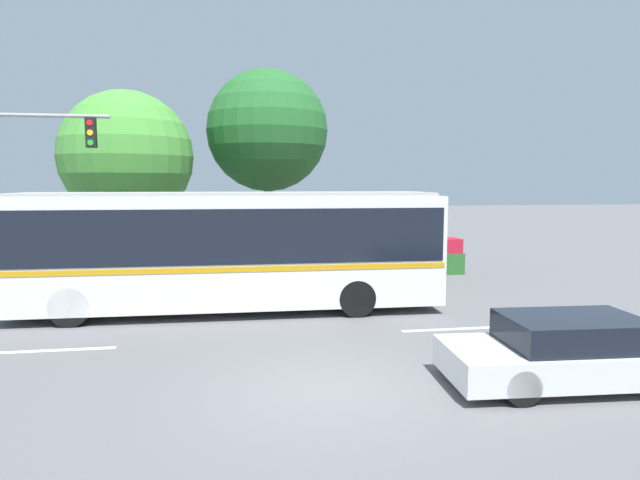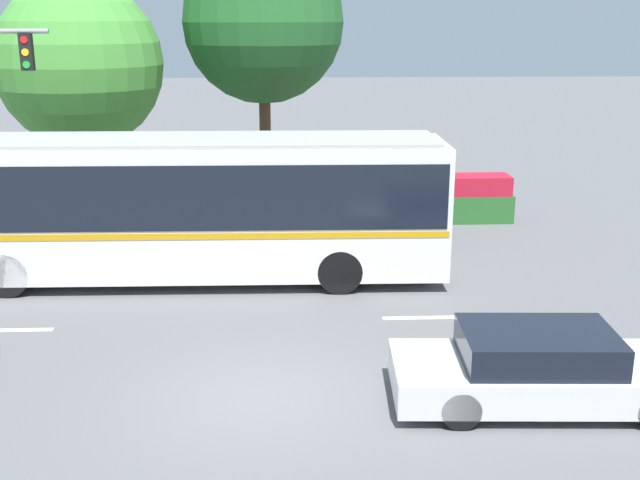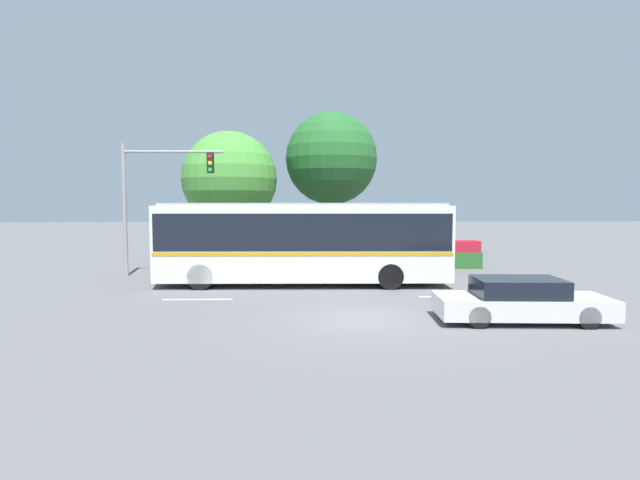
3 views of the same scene
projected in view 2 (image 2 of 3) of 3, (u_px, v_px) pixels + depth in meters
The scene contains 7 objects.
ground_plane at pixel (260, 396), 12.61m from camera, with size 140.00×140.00×0.00m, color #5B5B5E.
city_bus at pixel (191, 200), 17.78m from camera, with size 11.72×2.69×3.33m.
sedan_foreground at pixel (542, 369), 12.23m from camera, with size 4.84×2.04×1.23m.
flowering_hedge at pixel (376, 199), 23.23m from camera, with size 8.18×1.02×1.39m.
street_tree_left at pixel (79, 65), 23.20m from camera, with size 5.01×5.01×7.09m.
street_tree_centre at pixel (263, 22), 24.79m from camera, with size 5.18×5.18×8.39m.
lane_stripe_near at pixel (440, 317), 15.91m from camera, with size 2.40×0.16×0.01m, color silver.
Camera 2 is at (0.45, -11.45, 5.93)m, focal length 43.48 mm.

